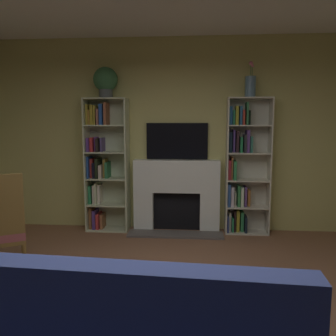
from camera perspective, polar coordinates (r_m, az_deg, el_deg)
The scene contains 7 objects.
wall_back_accent at distance 5.20m, azimuth 1.55°, elevation 5.43°, with size 5.75×0.06×2.85m, color tan.
fireplace at distance 5.17m, azimuth 1.43°, elevation -4.26°, with size 1.37×0.51×1.07m.
tv at distance 5.15m, azimuth 1.51°, elevation 4.47°, with size 0.91×0.06×0.53m, color black.
bookshelf_left at distance 5.27m, azimuth -10.68°, elevation 0.63°, with size 0.62×0.32×1.97m.
bookshelf_right at distance 5.14m, azimuth 12.22°, elevation -0.10°, with size 0.62×0.29×1.97m.
potted_plant at distance 5.22m, azimuth -10.27°, elevation 13.98°, with size 0.35×0.35×0.44m.
vase_with_flowers at distance 5.10m, azimuth 13.44°, elevation 13.03°, with size 0.15×0.15×0.49m.
Camera 1 is at (0.28, -2.35, 1.60)m, focal length 36.92 mm.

